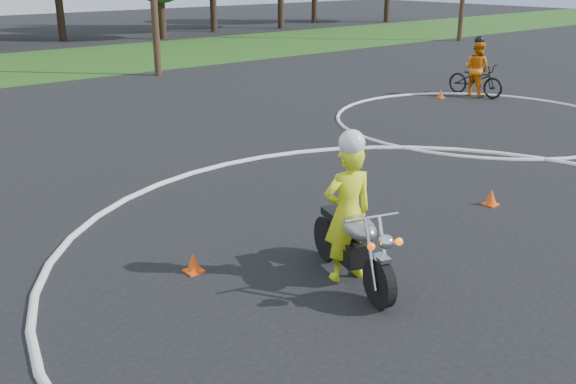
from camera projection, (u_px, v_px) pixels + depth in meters
course_markings at (462, 199)px, 12.05m from camera, size 19.05×19.05×0.12m
primary_motorcycle at (354, 244)px, 8.71m from camera, size 1.01×2.13×1.16m
rider_primary_grp at (348, 209)px, 8.65m from camera, size 0.82×0.66×2.14m
rider_second_grp at (476, 75)px, 21.49m from camera, size 0.76×2.08×1.99m
traffic_cones at (558, 184)px, 12.47m from camera, size 21.45×15.81×0.30m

